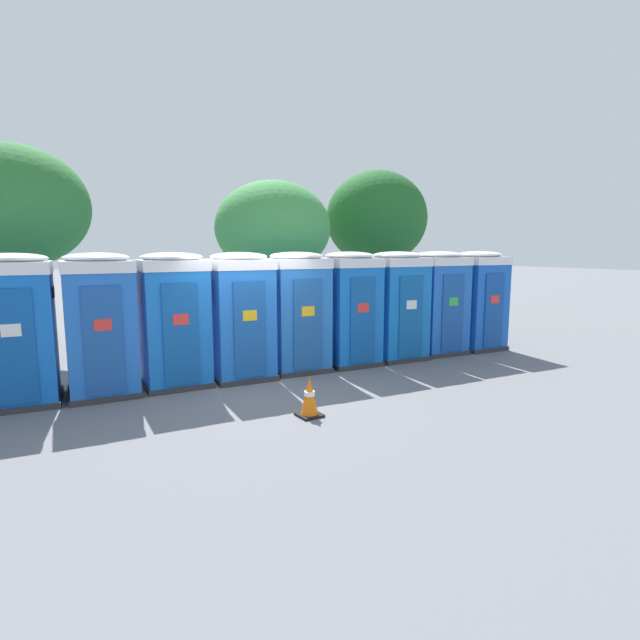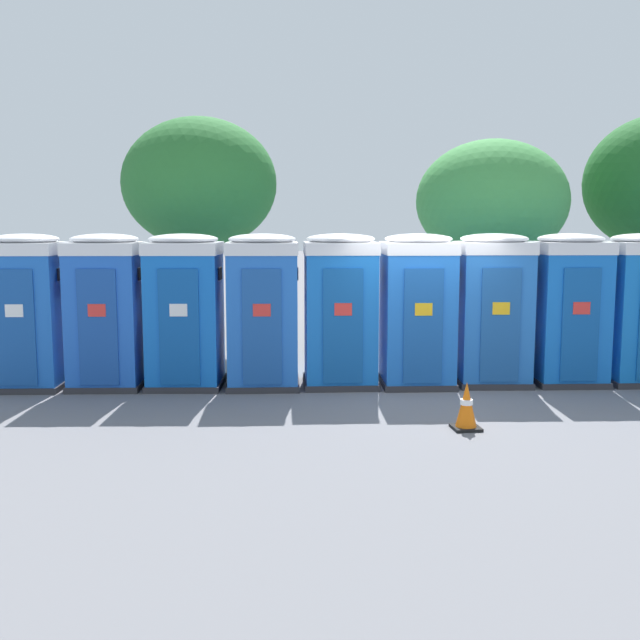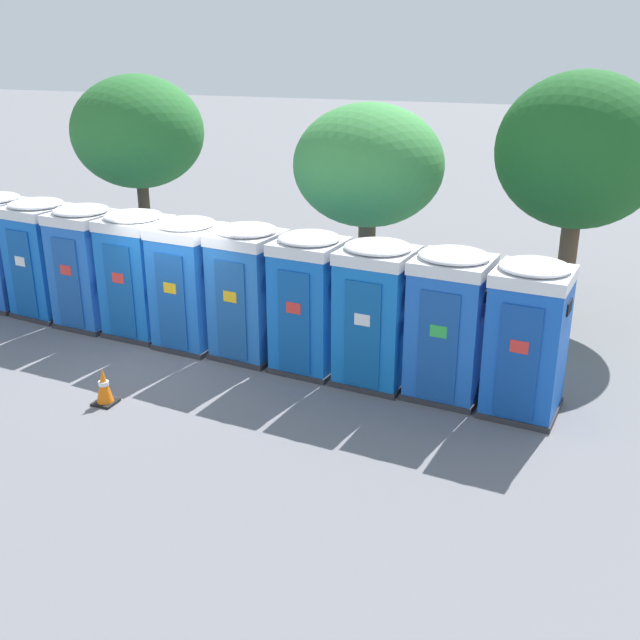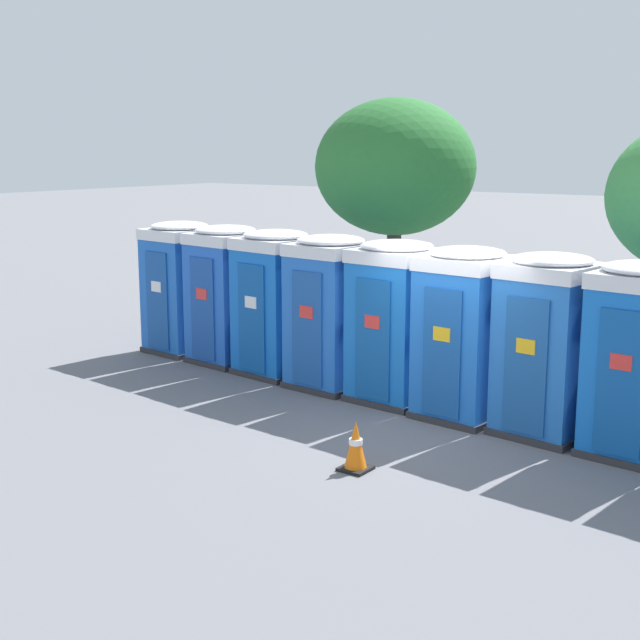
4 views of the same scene
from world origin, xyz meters
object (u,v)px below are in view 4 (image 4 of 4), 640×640
object	(u,v)px
portapotty_0	(181,287)
portapotty_6	(548,344)
portapotty_1	(226,294)
street_tree_0	(395,168)
portapotty_2	(276,302)
portapotty_5	(464,332)
portapotty_4	(395,321)
traffic_cone	(356,446)
portapotty_3	(330,311)
portapotty_7	(640,359)

from	to	relation	value
portapotty_0	portapotty_6	size ratio (longest dim) A/B	1.00
portapotty_1	street_tree_0	world-z (taller)	street_tree_0
portapotty_0	portapotty_2	xyz separation A→B (m)	(2.56, -0.27, -0.00)
portapotty_5	portapotty_4	bearing A→B (deg)	172.18
portapotty_0	traffic_cone	distance (m)	7.28
street_tree_0	traffic_cone	world-z (taller)	street_tree_0
portapotty_5	portapotty_6	world-z (taller)	same
portapotty_3	portapotty_5	xyz separation A→B (m)	(2.56, -0.24, -0.00)
street_tree_0	portapotty_2	bearing A→B (deg)	-93.16
portapotty_5	street_tree_0	bearing A→B (deg)	132.04
portapotty_1	portapotty_7	distance (m)	7.72
portapotty_0	portapotty_2	size ratio (longest dim) A/B	1.00
street_tree_0	portapotty_3	bearing A→B (deg)	-74.14
portapotty_4	traffic_cone	xyz separation A→B (m)	(1.21, -2.94, -0.97)
portapotty_2	portapotty_6	world-z (taller)	same
portapotty_0	portapotty_1	bearing A→B (deg)	-5.33
portapotty_3	portapotty_7	distance (m)	5.15
portapotty_1	portapotty_7	xyz separation A→B (m)	(7.68, -0.74, 0.00)
portapotty_3	street_tree_0	distance (m)	4.53
portapotty_4	traffic_cone	size ratio (longest dim) A/B	3.97
portapotty_0	traffic_cone	bearing A→B (deg)	-28.52
portapotty_4	portapotty_5	bearing A→B (deg)	-7.82
street_tree_0	traffic_cone	distance (m)	8.32
portapotty_1	portapotty_3	xyz separation A→B (m)	(2.56, -0.32, -0.00)
portapotty_1	portapotty_4	distance (m)	3.86
portapotty_4	portapotty_7	xyz separation A→B (m)	(3.84, -0.36, 0.00)
portapotty_5	street_tree_0	size ratio (longest dim) A/B	0.52
portapotty_4	portapotty_2	bearing A→B (deg)	174.65
portapotty_3	portapotty_7	size ratio (longest dim) A/B	1.00
portapotty_2	street_tree_0	bearing A→B (deg)	86.84
portapotty_4	portapotty_6	distance (m)	2.57
street_tree_0	portapotty_6	bearing A→B (deg)	-39.61
portapotty_5	portapotty_0	bearing A→B (deg)	173.92
portapotty_6	portapotty_1	bearing A→B (deg)	174.61
portapotty_7	portapotty_1	bearing A→B (deg)	174.48
portapotty_0	street_tree_0	world-z (taller)	street_tree_0
portapotty_4	street_tree_0	xyz separation A→B (m)	(-2.36, 3.86, 2.23)
portapotty_2	street_tree_0	distance (m)	4.26
portapotty_2	portapotty_5	world-z (taller)	same
portapotty_7	portapotty_3	bearing A→B (deg)	175.27
portapotty_4	portapotty_7	world-z (taller)	same
portapotty_5	portapotty_7	distance (m)	2.57
portapotty_5	portapotty_6	size ratio (longest dim) A/B	1.00
traffic_cone	portapotty_4	bearing A→B (deg)	112.47
portapotty_5	traffic_cone	size ratio (longest dim) A/B	3.97
portapotty_2	portapotty_7	distance (m)	6.43
portapotty_7	traffic_cone	world-z (taller)	portapotty_7
portapotty_4	traffic_cone	distance (m)	3.32
portapotty_0	traffic_cone	world-z (taller)	portapotty_0
portapotty_3	portapotty_4	bearing A→B (deg)	-3.07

